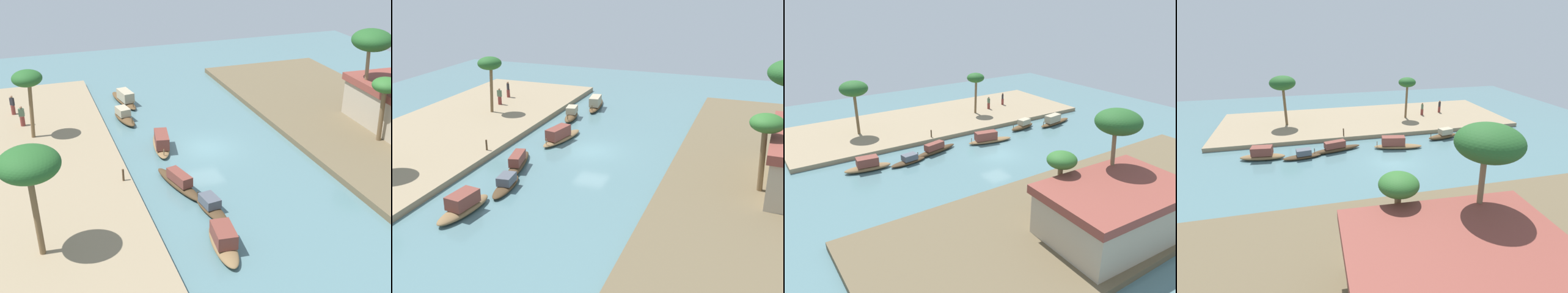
{
  "view_description": "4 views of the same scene",
  "coord_description": "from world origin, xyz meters",
  "views": [
    {
      "loc": [
        33.82,
        -12.57,
        17.09
      ],
      "look_at": [
        0.87,
        -1.16,
        0.71
      ],
      "focal_mm": 48.18,
      "sensor_mm": 36.0,
      "label": 1
    },
    {
      "loc": [
        32.84,
        12.07,
        13.52
      ],
      "look_at": [
        1.22,
        0.16,
        0.81
      ],
      "focal_mm": 43.61,
      "sensor_mm": 36.0,
      "label": 2
    },
    {
      "loc": [
        21.64,
        29.33,
        15.31
      ],
      "look_at": [
        1.51,
        -0.78,
        0.92
      ],
      "focal_mm": 35.44,
      "sensor_mm": 36.0,
      "label": 3
    },
    {
      "loc": [
        8.19,
        25.2,
        12.31
      ],
      "look_at": [
        1.54,
        -2.46,
        0.74
      ],
      "focal_mm": 28.01,
      "sensor_mm": 36.0,
      "label": 4
    }
  ],
  "objects": [
    {
      "name": "palm_tree_left_near",
      "position": [
        -5.41,
        -12.19,
        5.06
      ],
      "size": [
        2.24,
        2.24,
        5.37
      ],
      "color": "brown",
      "rests_on": "riverbank_left"
    },
    {
      "name": "sampan_midstream",
      "position": [
        12.23,
        -3.5,
        0.51
      ],
      "size": [
        4.36,
        1.69,
        1.31
      ],
      "rotation": [
        0.0,
        0.0,
        -0.11
      ],
      "color": "brown",
      "rests_on": "river_water"
    },
    {
      "name": "riverbank_right",
      "position": [
        0.0,
        13.08,
        0.23
      ],
      "size": [
        36.81,
        12.98,
        0.45
      ],
      "primitive_type": "cube",
      "color": "brown",
      "rests_on": "ground"
    },
    {
      "name": "sampan_with_tall_canopy",
      "position": [
        -7.37,
        -4.75,
        0.44
      ],
      "size": [
        3.85,
        1.67,
        1.16
      ],
      "rotation": [
        0.0,
        0.0,
        0.19
      ],
      "color": "brown",
      "rests_on": "river_water"
    },
    {
      "name": "person_by_mooring",
      "position": [
        -10.92,
        -13.61,
        1.19
      ],
      "size": [
        0.49,
        0.49,
        1.72
      ],
      "rotation": [
        0.0,
        0.0,
        3.89
      ],
      "color": "brown",
      "rests_on": "riverbank_left"
    },
    {
      "name": "sampan_upstream_small",
      "position": [
        5.09,
        -3.78,
        0.42
      ],
      "size": [
        5.29,
        2.13,
        1.14
      ],
      "rotation": [
        0.0,
        0.0,
        0.24
      ],
      "color": "#47331E",
      "rests_on": "river_water"
    },
    {
      "name": "person_on_near_bank",
      "position": [
        -8.04,
        -12.96,
        1.19
      ],
      "size": [
        0.44,
        0.47,
        1.7
      ],
      "rotation": [
        0.0,
        0.0,
        1.37
      ],
      "color": "brown",
      "rests_on": "riverbank_left"
    },
    {
      "name": "palm_tree_left_far",
      "position": [
        10.11,
        -12.82,
        5.58
      ],
      "size": [
        3.09,
        3.09,
        6.06
      ],
      "color": "brown",
      "rests_on": "riverbank_left"
    },
    {
      "name": "sampan_foreground",
      "position": [
        -1.17,
        -3.2,
        0.5
      ],
      "size": [
        5.18,
        2.11,
        1.3
      ],
      "rotation": [
        0.0,
        0.0,
        -0.19
      ],
      "color": "brown",
      "rests_on": "river_water"
    },
    {
      "name": "palm_tree_right_tall",
      "position": [
        3.82,
        12.6,
        4.66
      ],
      "size": [
        2.07,
        2.07,
        4.99
      ],
      "color": "brown",
      "rests_on": "riverbank_right"
    },
    {
      "name": "palm_tree_right_short",
      "position": [
        -0.06,
        13.8,
        7.11
      ],
      "size": [
        3.19,
        3.19,
        7.64
      ],
      "color": "#7F6647",
      "rests_on": "riverbank_right"
    },
    {
      "name": "riverbank_left",
      "position": [
        0.0,
        -13.08,
        0.23
      ],
      "size": [
        36.81,
        12.98,
        0.45
      ],
      "primitive_type": "cube",
      "color": "#937F60",
      "rests_on": "ground"
    },
    {
      "name": "river_water",
      "position": [
        0.0,
        0.0,
        0.0
      ],
      "size": [
        62.97,
        62.97,
        0.0
      ],
      "primitive_type": "plane",
      "color": "slate",
      "rests_on": "ground"
    },
    {
      "name": "sampan_near_left_bank",
      "position": [
        -11.64,
        -3.8,
        0.5
      ],
      "size": [
        5.45,
        1.91,
        1.32
      ],
      "rotation": [
        0.0,
        0.0,
        0.17
      ],
      "color": "brown",
      "rests_on": "river_water"
    },
    {
      "name": "sampan_downstream_large",
      "position": [
        8.45,
        -2.82,
        0.35
      ],
      "size": [
        3.81,
        1.48,
        0.94
      ],
      "rotation": [
        0.0,
        0.0,
        0.13
      ],
      "color": "#47331E",
      "rests_on": "river_water"
    },
    {
      "name": "mooring_post",
      "position": [
        3.78,
        -7.17,
        0.87
      ],
      "size": [
        0.14,
        0.14,
        0.83
      ],
      "primitive_type": "cylinder",
      "color": "#4C3823",
      "rests_on": "riverbank_left"
    }
  ]
}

